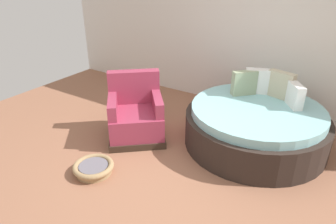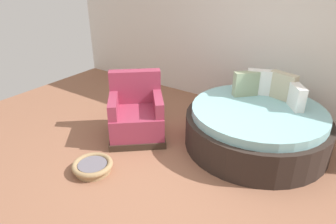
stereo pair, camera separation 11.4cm
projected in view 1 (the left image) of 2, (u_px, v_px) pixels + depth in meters
ground_plane at (180, 174)px, 3.82m from camera, size 8.00×8.00×0.02m
back_wall at (257, 26)px, 4.99m from camera, size 8.00×0.12×2.86m
round_daybed at (255, 125)px, 4.32m from camera, size 1.98×1.98×0.97m
red_armchair at (136, 116)px, 4.50m from camera, size 1.13×1.13×0.94m
pet_basket at (94, 168)px, 3.80m from camera, size 0.51×0.51×0.13m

